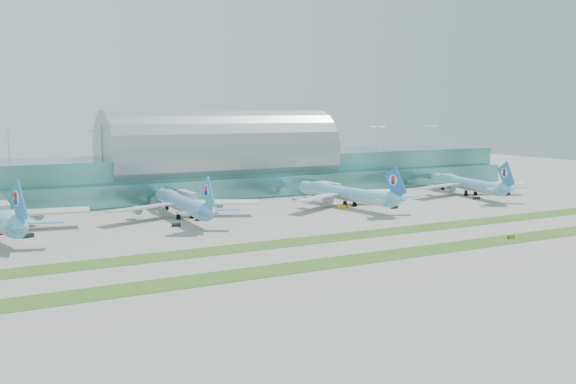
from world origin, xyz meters
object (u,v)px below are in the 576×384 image
terminal (221,166)px  airliner_d (466,183)px  airliner_b (182,202)px  taxiway_sign_east (511,237)px  airliner_c (344,192)px

terminal → airliner_d: terminal is taller
airliner_d → airliner_b: bearing=-171.3°
airliner_b → taxiway_sign_east: (83.24, -93.83, -5.55)m
airliner_b → taxiway_sign_east: size_ratio=28.38×
airliner_c → airliner_d: 76.16m
taxiway_sign_east → terminal: bearing=120.1°
terminal → airliner_c: (32.13, -67.04, -8.09)m
airliner_d → airliner_c: bearing=-168.5°
airliner_b → airliner_c: (74.40, -4.71, 0.06)m
terminal → taxiway_sign_east: (40.96, -156.17, -13.69)m
terminal → taxiway_sign_east: 162.03m
airliner_b → airliner_d: size_ratio=1.01×
terminal → airliner_b: (-42.27, -62.33, -8.15)m
taxiway_sign_east → airliner_d: bearing=69.2°
airliner_c → airliner_d: bearing=-5.9°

